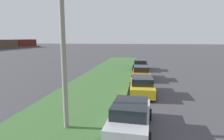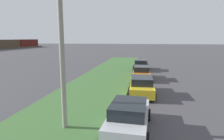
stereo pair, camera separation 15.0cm
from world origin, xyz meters
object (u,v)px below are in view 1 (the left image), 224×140
at_px(parked_car_yellow, 142,86).
at_px(streetlight, 70,40).
at_px(parked_car_orange, 141,73).
at_px(parked_car_silver, 130,116).
at_px(parked_car_black, 141,65).

distance_m(parked_car_yellow, streetlight, 8.27).
distance_m(parked_car_yellow, parked_car_orange, 5.91).
relative_size(parked_car_silver, parked_car_orange, 1.01).
distance_m(parked_car_silver, streetlight, 4.62).
height_order(parked_car_silver, streetlight, streetlight).
bearing_deg(parked_car_yellow, parked_car_silver, 173.10).
xyz_separation_m(parked_car_yellow, parked_car_orange, (5.91, 0.14, 0.00)).
height_order(parked_car_silver, parked_car_yellow, same).
height_order(parked_car_silver, parked_car_orange, same).
bearing_deg(parked_car_yellow, streetlight, 151.71).
distance_m(parked_car_silver, parked_car_orange, 12.08).
bearing_deg(parked_car_yellow, parked_car_orange, -0.88).
bearing_deg(parked_car_silver, parked_car_orange, 0.85).
xyz_separation_m(parked_car_yellow, parked_car_black, (12.14, 0.31, 0.00)).
relative_size(parked_car_black, streetlight, 0.58).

